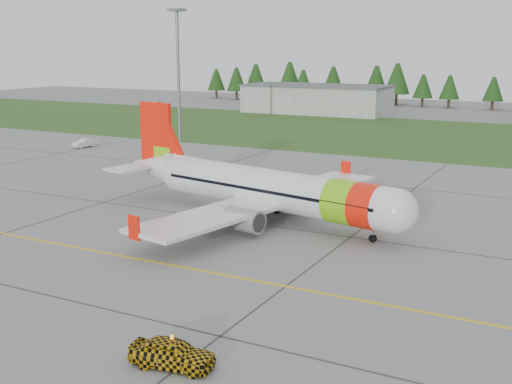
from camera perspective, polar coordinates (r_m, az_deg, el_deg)
The scene contains 9 objects.
ground at distance 39.64m, azimuth -15.89°, elevation -9.35°, with size 320.00×320.00×0.00m, color gray.
aircraft at distance 55.03m, azimuth 0.85°, elevation 0.27°, with size 30.73×28.76×9.39m.
follow_me_car at distance 30.38m, azimuth -7.53°, elevation -11.71°, with size 1.65×1.40×4.11m, color #E1AE0C.
service_van at distance 99.30m, azimuth -15.05°, elevation 4.99°, with size 1.37×1.30×3.93m, color silver.
grass_strip at distance 112.27m, azimuth 14.16°, elevation 4.88°, with size 320.00×50.00×0.03m, color #30561E.
taxi_guideline at distance 45.34m, azimuth -8.93°, elevation -6.17°, with size 120.00×0.25×0.02m, color gold.
hangar_west at distance 147.73m, azimuth 5.41°, elevation 8.17°, with size 32.00×14.00×6.00m, color #A8A8A3.
floodlight_mast at distance 102.33m, azimuth -6.91°, elevation 10.07°, with size 0.50×0.50×20.00m, color slate.
treeline at distance 166.57m, azimuth 18.91°, elevation 8.75°, with size 160.00×8.00×10.00m, color #1C3F14, non-canonical shape.
Camera 1 is at (25.87, -26.27, 14.56)m, focal length 45.00 mm.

